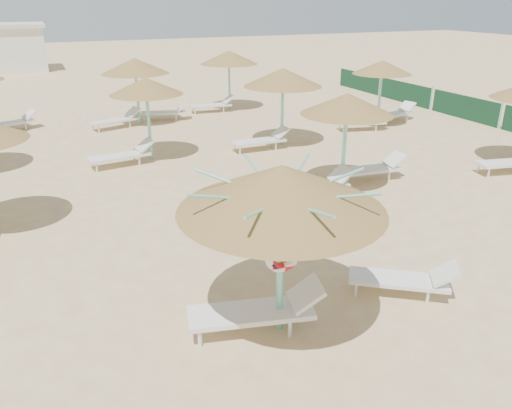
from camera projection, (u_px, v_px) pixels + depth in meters
name	position (u px, v px, depth m)	size (l,w,h in m)	color
ground	(278.00, 317.00, 8.39)	(120.00, 120.00, 0.00)	#D4BD81
main_palapa	(282.00, 189.00, 7.20)	(3.10, 3.10, 2.78)	#78D0C1
lounger_main_a	(260.00, 310.00, 7.93)	(2.23, 1.12, 0.78)	silver
lounger_main_b	(406.00, 279.00, 8.89)	(1.85, 1.52, 0.68)	silver
palapa_field	(205.00, 81.00, 17.16)	(20.49, 14.54, 2.70)	#78D0C1
windbreak_fence	(465.00, 108.00, 21.82)	(0.08, 19.84, 1.10)	#194C2B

